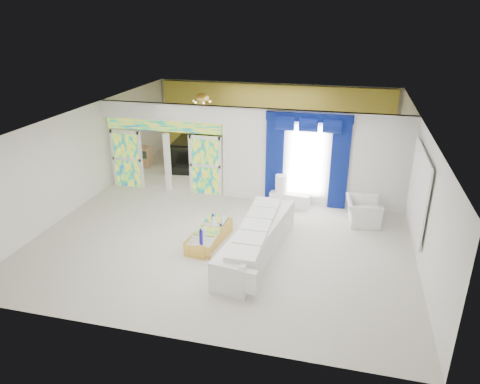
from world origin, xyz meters
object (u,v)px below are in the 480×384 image
(armchair, at_px, (363,211))
(grand_piano, at_px, (192,150))
(white_sofa, at_px, (257,242))
(coffee_table, at_px, (210,236))
(console_table, at_px, (290,199))

(armchair, distance_m, grand_piano, 7.95)
(white_sofa, distance_m, grand_piano, 7.93)
(coffee_table, bearing_deg, white_sofa, -12.53)
(white_sofa, xyz_separation_m, coffee_table, (-1.35, 0.30, -0.17))
(armchair, bearing_deg, console_table, 66.42)
(coffee_table, height_order, armchair, armchair)
(white_sofa, distance_m, console_table, 3.29)
(armchair, height_order, grand_piano, grand_piano)
(console_table, relative_size, grand_piano, 0.71)
(grand_piano, bearing_deg, armchair, -37.26)
(white_sofa, relative_size, coffee_table, 2.19)
(coffee_table, bearing_deg, grand_piano, 113.26)
(white_sofa, xyz_separation_m, console_table, (0.38, 3.26, -0.16))
(console_table, distance_m, armchair, 2.34)
(white_sofa, height_order, coffee_table, white_sofa)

